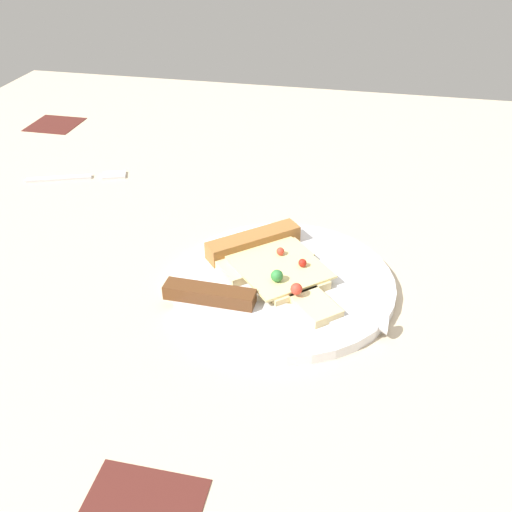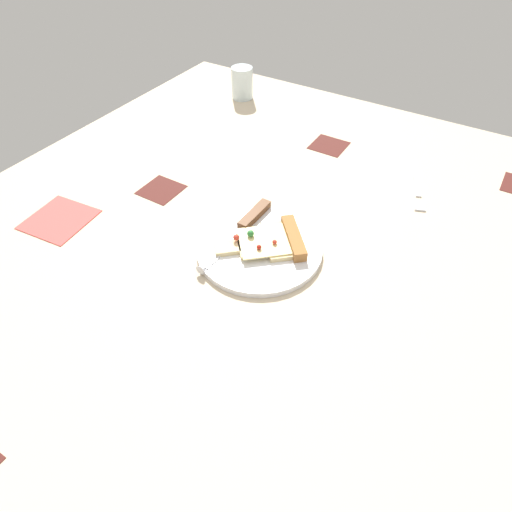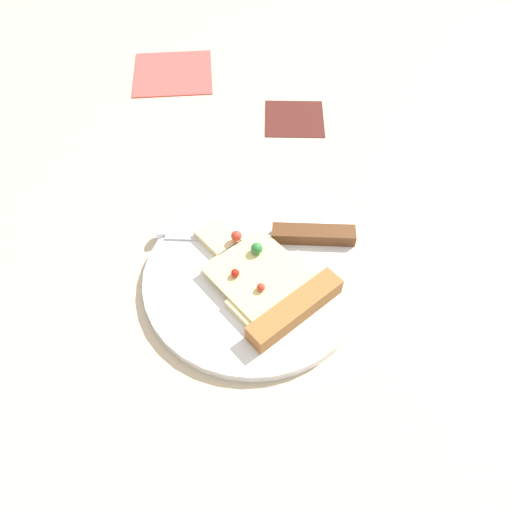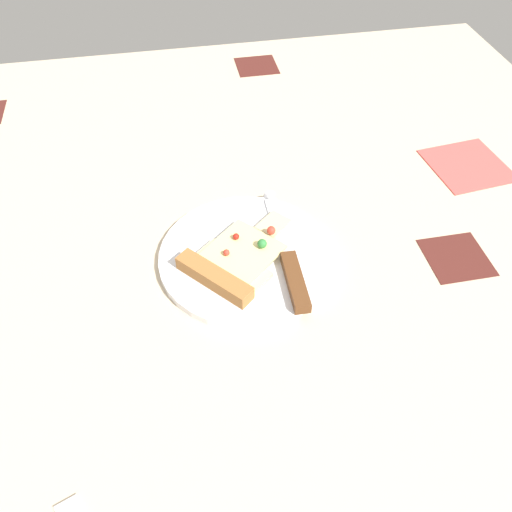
{
  "view_description": "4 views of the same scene",
  "coord_description": "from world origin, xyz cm",
  "px_view_note": "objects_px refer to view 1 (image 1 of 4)",
  "views": [
    {
      "loc": [
        -11.19,
        55.26,
        39.38
      ],
      "look_at": [
        0.23,
        2.42,
        3.58
      ],
      "focal_mm": 40.0,
      "sensor_mm": 36.0,
      "label": 1
    },
    {
      "loc": [
        -57.95,
        -29.84,
        61.15
      ],
      "look_at": [
        -6.5,
        1.66,
        1.91
      ],
      "focal_mm": 30.55,
      "sensor_mm": 36.0,
      "label": 2
    },
    {
      "loc": [
        -2.04,
        -31.52,
        48.97
      ],
      "look_at": [
        -2.81,
        5.21,
        1.86
      ],
      "focal_mm": 35.85,
      "sensor_mm": 36.0,
      "label": 3
    },
    {
      "loc": [
        46.93,
        -5.24,
        55.84
      ],
      "look_at": [
        -1.55,
        4.13,
        2.1
      ],
      "focal_mm": 35.9,
      "sensor_mm": 36.0,
      "label": 4
    }
  ],
  "objects_px": {
    "plate": "(283,283)",
    "knife": "(251,302)",
    "fork": "(82,176)",
    "pizza_slice": "(272,262)"
  },
  "relations": [
    {
      "from": "pizza_slice",
      "to": "fork",
      "type": "xyz_separation_m",
      "value": [
        0.34,
        -0.2,
        -0.02
      ]
    },
    {
      "from": "knife",
      "to": "pizza_slice",
      "type": "bearing_deg",
      "value": 174.8
    },
    {
      "from": "pizza_slice",
      "to": "knife",
      "type": "bearing_deg",
      "value": 42.01
    },
    {
      "from": "knife",
      "to": "fork",
      "type": "xyz_separation_m",
      "value": [
        0.33,
        -0.28,
        -0.01
      ]
    },
    {
      "from": "plate",
      "to": "knife",
      "type": "bearing_deg",
      "value": 65.73
    },
    {
      "from": "pizza_slice",
      "to": "fork",
      "type": "distance_m",
      "value": 0.4
    },
    {
      "from": "knife",
      "to": "fork",
      "type": "height_order",
      "value": "knife"
    },
    {
      "from": "plate",
      "to": "knife",
      "type": "relative_size",
      "value": 1.06
    },
    {
      "from": "knife",
      "to": "fork",
      "type": "bearing_deg",
      "value": -128.17
    },
    {
      "from": "plate",
      "to": "fork",
      "type": "distance_m",
      "value": 0.42
    }
  ]
}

